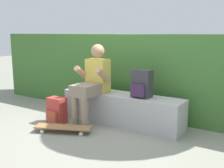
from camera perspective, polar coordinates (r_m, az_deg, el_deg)
ground_plane at (r=3.97m, az=-1.20°, el=-9.78°), size 24.00×24.00×0.00m
bench_main at (r=4.23m, az=2.00°, el=-5.18°), size 1.94×0.44×0.46m
person_skater at (r=4.18m, az=-4.13°, el=0.62°), size 0.49×0.62×1.21m
skateboard_near_person at (r=3.96m, az=-10.16°, el=-8.88°), size 0.81×0.51×0.09m
backpack_on_bench at (r=3.97m, az=6.17°, el=-0.01°), size 0.28×0.23×0.40m
backpack_on_ground at (r=4.35m, az=-11.47°, el=-5.49°), size 0.28×0.23×0.40m
hedge_row at (r=4.84m, az=5.88°, el=2.21°), size 6.05×0.74×1.36m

